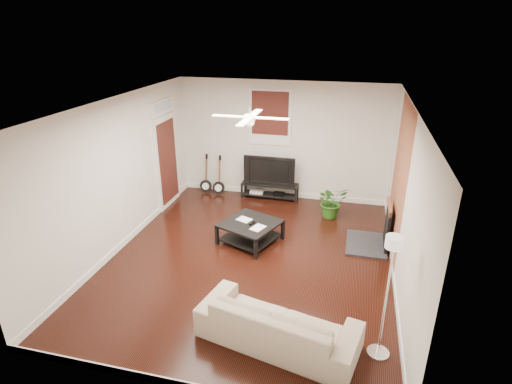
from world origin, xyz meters
TOP-DOWN VIEW (x-y plane):
  - room at (0.00, 0.00)m, footprint 5.01×6.01m
  - brick_accent at (2.49, 1.00)m, footprint 0.02×2.20m
  - fireplace at (2.20, 1.00)m, footprint 0.80×1.10m
  - window_back at (-0.30, 2.97)m, footprint 1.00×0.06m
  - door_left at (-2.46, 1.90)m, footprint 0.08×1.00m
  - tv_stand at (-0.24, 2.78)m, footprint 1.37×0.37m
  - tv at (-0.24, 2.80)m, footprint 1.23×0.16m
  - coffee_table at (-0.16, 0.60)m, footprint 1.27×1.27m
  - sofa at (0.88, -1.97)m, footprint 2.27×1.28m
  - floor_lamp at (2.20, -1.87)m, footprint 0.34×0.34m
  - potted_plant at (1.29, 2.09)m, footprint 0.86×0.82m
  - guitar_left at (-1.88, 2.75)m, footprint 0.31×0.23m
  - guitar_right at (-1.53, 2.72)m, footprint 0.33×0.25m
  - ceiling_fan at (0.00, 0.00)m, footprint 1.24×1.24m

SIDE VIEW (x-z plane):
  - tv_stand at x=-0.24m, z-range 0.00..0.38m
  - coffee_table at x=-0.16m, z-range 0.00..0.41m
  - sofa at x=0.88m, z-range 0.00..0.62m
  - potted_plant at x=1.29m, z-range 0.00..0.73m
  - fireplace at x=2.20m, z-range 0.00..0.92m
  - guitar_left at x=-1.88m, z-range 0.00..0.98m
  - guitar_right at x=-1.53m, z-range 0.00..0.98m
  - tv at x=-0.24m, z-range 0.39..1.09m
  - floor_lamp at x=2.20m, z-range 0.00..1.75m
  - door_left at x=-2.46m, z-range 0.00..2.50m
  - room at x=0.00m, z-range 0.00..2.80m
  - brick_accent at x=2.49m, z-range 0.00..2.80m
  - window_back at x=-0.30m, z-range 1.30..2.60m
  - ceiling_fan at x=0.00m, z-range 2.44..2.76m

